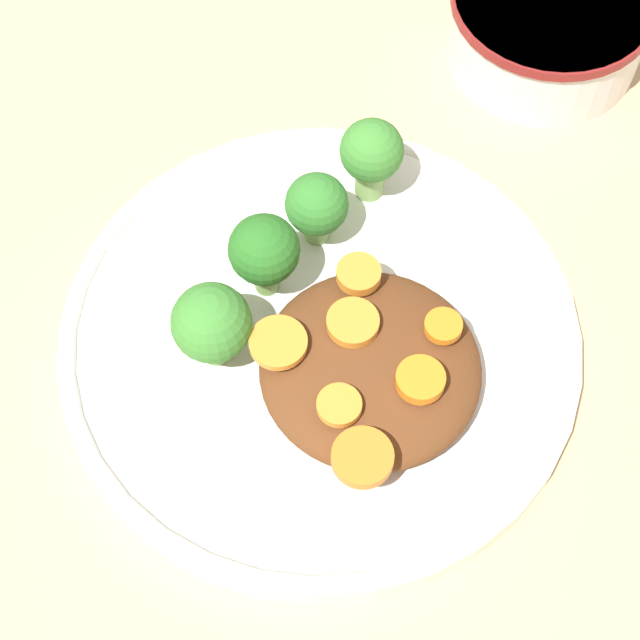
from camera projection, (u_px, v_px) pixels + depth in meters
The scene contains 15 objects.
ground_plane at pixel (320, 349), 0.54m from camera, with size 4.00×4.00×0.00m, color tan.
plate at pixel (320, 339), 0.54m from camera, with size 0.26×0.26×0.02m.
dip_bowl at pixel (548, 21), 0.62m from camera, with size 0.12×0.12×0.05m.
stew_mound at pixel (367, 371), 0.51m from camera, with size 0.11×0.11×0.03m, color #5B3319.
broccoli_floret_0 at pixel (262, 253), 0.51m from camera, with size 0.04×0.04×0.05m.
broccoli_floret_1 at pixel (212, 324), 0.50m from camera, with size 0.04×0.04×0.05m.
broccoli_floret_2 at pixel (371, 154), 0.54m from camera, with size 0.03×0.03×0.05m.
broccoli_floret_3 at pixel (317, 206), 0.54m from camera, with size 0.03×0.03×0.04m.
carrot_slice_0 at pixel (339, 405), 0.48m from camera, with size 0.02×0.02×0.00m, color orange.
carrot_slice_1 at pixel (362, 457), 0.47m from camera, with size 0.03×0.03×0.01m, color orange.
carrot_slice_2 at pixel (420, 380), 0.49m from camera, with size 0.02×0.02×0.01m, color orange.
carrot_slice_3 at pixel (275, 339), 0.50m from camera, with size 0.03×0.03×0.00m, color orange.
carrot_slice_4 at pixel (359, 275), 0.51m from camera, with size 0.02×0.02×0.01m, color orange.
carrot_slice_5 at pixel (353, 323), 0.50m from camera, with size 0.03×0.03×0.01m, color orange.
carrot_slice_6 at pixel (443, 326), 0.50m from camera, with size 0.02×0.02×0.00m, color orange.
Camera 1 is at (0.17, 0.18, 0.49)m, focal length 60.00 mm.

